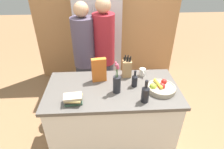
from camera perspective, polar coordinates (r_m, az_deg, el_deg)
ground_plane at (r=2.75m, az=0.12°, el=-19.59°), size 14.00×14.00×0.00m
kitchen_island at (r=2.41m, az=0.13°, el=-12.84°), size 1.50×0.76×0.91m
back_wall_wood at (r=3.63m, az=-1.63°, el=18.37°), size 2.70×0.12×2.60m
refrigerator at (r=3.39m, az=-4.13°, el=11.30°), size 0.76×0.62×1.92m
fruit_bowl at (r=2.13m, az=14.70°, el=-3.91°), size 0.31×0.31×0.10m
knife_block at (r=2.27m, az=4.55°, el=1.86°), size 0.11×0.09×0.29m
flower_vase at (r=1.99m, az=1.49°, el=-2.50°), size 0.08×0.08×0.37m
cereal_box at (r=2.17m, az=-3.98°, el=1.39°), size 0.17×0.08×0.29m
coffee_mug at (r=2.34m, az=9.27°, el=0.70°), size 0.08×0.11×0.09m
book_stack at (r=1.93m, az=-11.70°, el=-7.30°), size 0.19×0.16×0.09m
bottle_oil at (r=2.12m, az=6.91°, el=-1.73°), size 0.07×0.07×0.20m
bottle_vinegar at (r=1.90m, az=10.13°, el=-5.68°), size 0.08×0.08×0.25m
person_at_sink at (r=2.73m, az=-8.29°, el=5.85°), size 0.32×0.32×1.70m
person_in_blue at (r=2.72m, az=-2.40°, el=6.80°), size 0.30×0.30×1.75m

